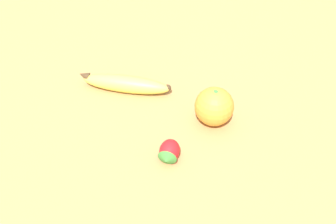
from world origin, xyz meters
The scene contains 4 objects.
ground_plane centered at (0.00, 0.00, 0.00)m, with size 3.00×3.00×0.00m, color #A87A47.
banana centered at (-0.01, -0.18, 0.02)m, with size 0.17×0.17×0.04m.
orange centered at (0.19, -0.08, 0.04)m, with size 0.08×0.08×0.08m.
strawberry centered at (0.22, -0.22, 0.02)m, with size 0.06×0.07×0.04m.
Camera 1 is at (0.63, -0.50, 0.60)m, focal length 42.00 mm.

